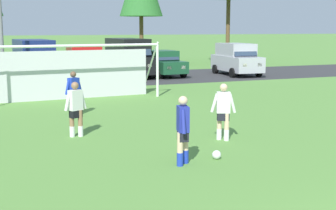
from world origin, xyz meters
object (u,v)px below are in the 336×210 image
object	(u,v)px
soccer_goal	(76,71)
parked_car_slot_center	(84,63)
player_midfield_center	(223,112)
parked_car_slot_center_left	(34,60)
street_lamp	(4,14)
parked_car_slot_far_right	(236,59)
player_winger_right	(76,109)
player_striker_near	(183,131)
parked_car_slot_center_right	(128,57)
soccer_ball	(217,155)
parked_car_slot_right	(162,63)
player_defender_far	(74,94)

from	to	relation	value
soccer_goal	parked_car_slot_center	xyz separation A→B (m)	(1.80, 7.10, -0.18)
player_midfield_center	parked_car_slot_center_left	xyz separation A→B (m)	(-3.55, 16.82, 0.52)
street_lamp	parked_car_slot_far_right	bearing A→B (deg)	12.77
player_winger_right	street_lamp	world-z (taller)	street_lamp
player_winger_right	parked_car_slot_center	size ratio (longest dim) A/B	0.35
soccer_goal	player_striker_near	world-z (taller)	soccer_goal
parked_car_slot_center_left	parked_car_slot_center	size ratio (longest dim) A/B	1.05
parked_car_slot_center_right	player_winger_right	bearing A→B (deg)	-111.95
player_midfield_center	parked_car_slot_center_right	bearing A→B (deg)	81.99
player_striker_near	soccer_ball	bearing A→B (deg)	6.69
soccer_ball	player_striker_near	xyz separation A→B (m)	(-0.96, -0.11, 0.71)
player_midfield_center	parked_car_slot_center_left	distance (m)	17.19
parked_car_slot_right	player_winger_right	bearing A→B (deg)	-119.22
player_defender_far	parked_car_slot_far_right	xyz separation A→B (m)	(13.07, 10.93, 0.29)
player_striker_near	parked_car_slot_center	world-z (taller)	parked_car_slot_center
soccer_goal	parked_car_slot_right	bearing A→B (deg)	47.98
player_defender_far	parked_car_slot_center	xyz separation A→B (m)	(2.64, 11.10, 0.29)
player_winger_right	parked_car_slot_center_left	bearing A→B (deg)	88.86
player_winger_right	parked_car_slot_right	size ratio (longest dim) A/B	0.38
parked_car_slot_center_left	parked_car_slot_right	world-z (taller)	parked_car_slot_center_left
player_defender_far	parked_car_slot_far_right	world-z (taller)	parked_car_slot_far_right
parked_car_slot_center_right	street_lamp	distance (m)	9.46
soccer_goal	parked_car_slot_center_left	bearing A→B (deg)	98.35
street_lamp	parked_car_slot_right	bearing A→B (deg)	24.12
player_striker_near	player_winger_right	world-z (taller)	same
player_defender_far	player_winger_right	bearing A→B (deg)	-99.32
player_defender_far	player_winger_right	distance (m)	3.41
player_midfield_center	player_defender_far	size ratio (longest dim) A/B	1.00
parked_car_slot_center	parked_car_slot_far_right	bearing A→B (deg)	-0.92
soccer_goal	parked_car_slot_center	size ratio (longest dim) A/B	1.61
player_midfield_center	parked_car_slot_center_right	distance (m)	17.89
parked_car_slot_center_left	parked_car_slot_right	bearing A→B (deg)	3.74
parked_car_slot_center_right	parked_car_slot_right	xyz separation A→B (m)	(2.27, -0.35, -0.47)
parked_car_slot_center	parked_car_slot_right	size ratio (longest dim) A/B	1.09
soccer_ball	street_lamp	xyz separation A→B (m)	(-4.16, 14.57, 3.74)
soccer_goal	player_midfield_center	bearing A→B (deg)	-75.31
parked_car_slot_center_left	player_striker_near	bearing A→B (deg)	-85.36
player_midfield_center	street_lamp	xyz separation A→B (m)	(-5.24, 12.88, 3.03)
soccer_goal	parked_car_slot_center_left	size ratio (longest dim) A/B	1.52
street_lamp	player_winger_right	bearing A→B (deg)	-82.68
soccer_goal	player_defender_far	bearing A→B (deg)	-101.83
soccer_ball	street_lamp	bearing A→B (deg)	105.94
player_midfield_center	parked_car_slot_far_right	world-z (taller)	parked_car_slot_far_right
player_striker_near	player_midfield_center	bearing A→B (deg)	41.54
soccer_goal	player_winger_right	world-z (taller)	soccer_goal
soccer_goal	player_winger_right	xyz separation A→B (m)	(-1.39, -7.37, -0.47)
soccer_goal	player_defender_far	size ratio (longest dim) A/B	4.58
player_striker_near	player_defender_far	distance (m)	7.26
soccer_ball	parked_car_slot_center_right	xyz separation A→B (m)	(3.57, 19.40, 1.23)
soccer_ball	parked_car_slot_center_left	size ratio (longest dim) A/B	0.04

